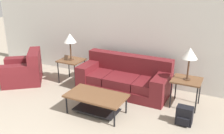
{
  "coord_description": "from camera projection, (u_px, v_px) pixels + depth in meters",
  "views": [
    {
      "loc": [
        2.07,
        -0.88,
        2.56
      ],
      "look_at": [
        -0.09,
        3.43,
        0.8
      ],
      "focal_mm": 40.0,
      "sensor_mm": 36.0,
      "label": 1
    }
  ],
  "objects": [
    {
      "name": "armchair",
      "position": [
        24.0,
        71.0,
        6.34
      ],
      "size": [
        1.29,
        1.29,
        0.8
      ],
      "color": "maroon",
      "rests_on": "ground_plane"
    },
    {
      "name": "side_table_right",
      "position": [
        187.0,
        82.0,
        5.05
      ],
      "size": [
        0.58,
        0.53,
        0.59
      ],
      "color": "brown",
      "rests_on": "ground_plane"
    },
    {
      "name": "picture_frame",
      "position": [
        66.0,
        58.0,
        6.18
      ],
      "size": [
        0.1,
        0.04,
        0.13
      ],
      "color": "#4C3828",
      "rests_on": "side_table_left"
    },
    {
      "name": "table_lamp_right",
      "position": [
        190.0,
        54.0,
        4.85
      ],
      "size": [
        0.31,
        0.31,
        0.67
      ],
      "color": "#472D1E",
      "rests_on": "side_table_right"
    },
    {
      "name": "coffee_table",
      "position": [
        96.0,
        100.0,
        4.85
      ],
      "size": [
        1.16,
        0.65,
        0.4
      ],
      "color": "brown",
      "rests_on": "ground_plane"
    },
    {
      "name": "couch",
      "position": [
        124.0,
        79.0,
        5.81
      ],
      "size": [
        2.08,
        0.91,
        0.82
      ],
      "color": "maroon",
      "rests_on": "ground_plane"
    },
    {
      "name": "wall_back",
      "position": [
        139.0,
        32.0,
        5.99
      ],
      "size": [
        9.12,
        0.06,
        2.6
      ],
      "color": "silver",
      "rests_on": "ground_plane"
    },
    {
      "name": "backpack",
      "position": [
        184.0,
        116.0,
        4.53
      ],
      "size": [
        0.29,
        0.26,
        0.35
      ],
      "color": "black",
      "rests_on": "ground_plane"
    },
    {
      "name": "side_table_left",
      "position": [
        71.0,
        62.0,
        6.25
      ],
      "size": [
        0.58,
        0.53,
        0.59
      ],
      "color": "brown",
      "rests_on": "ground_plane"
    },
    {
      "name": "table_lamp_left",
      "position": [
        70.0,
        39.0,
        6.04
      ],
      "size": [
        0.31,
        0.31,
        0.67
      ],
      "color": "#472D1E",
      "rests_on": "side_table_left"
    }
  ]
}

